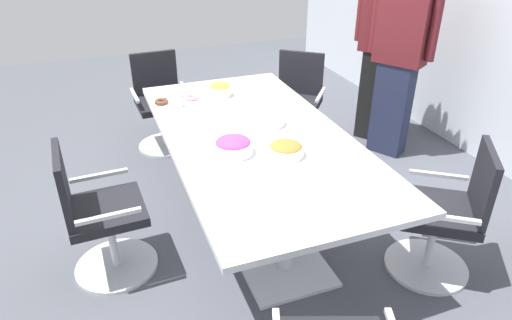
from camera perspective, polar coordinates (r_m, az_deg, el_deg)
name	(u,v)px	position (r m, az deg, el deg)	size (l,w,h in m)	color
ground_plane	(256,223)	(3.55, 0.00, -7.86)	(10.00, 10.00, 0.01)	#4C4F56
conference_table	(256,151)	(3.21, 0.00, 1.17)	(2.40, 1.20, 0.75)	silver
office_chair_0	(99,220)	(3.06, -18.94, -7.02)	(0.56, 0.56, 0.91)	silver
office_chair_2	(446,219)	(3.13, 22.53, -6.81)	(0.75, 0.75, 0.91)	silver
office_chair_3	(296,107)	(4.53, 4.97, 6.62)	(0.76, 0.76, 0.91)	silver
office_chair_4	(161,107)	(4.61, -11.72, 6.51)	(0.56, 0.56, 0.91)	silver
person_standing_0	(384,42)	(4.65, 15.67, 13.98)	(0.55, 0.43, 1.89)	black
person_standing_1	(400,53)	(4.39, 17.48, 12.59)	(0.57, 0.41, 1.86)	#232842
snack_bowl_candy_mix	(233,146)	(2.89, -2.87, 1.79)	(0.25, 0.25, 0.11)	white
snack_bowl_pretzels	(286,149)	(2.87, 3.74, 1.36)	(0.23, 0.23, 0.09)	white
snack_bowl_chips_yellow	(220,89)	(3.82, -4.51, 8.77)	(0.19, 0.19, 0.12)	beige
donut_platter	(175,99)	(3.77, -10.00, 7.48)	(0.35, 0.35, 0.04)	white
plate_stack	(269,121)	(3.29, 1.60, 4.85)	(0.23, 0.23, 0.05)	white
napkin_pile	(267,99)	(3.68, 1.33, 7.62)	(0.19, 0.19, 0.06)	white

